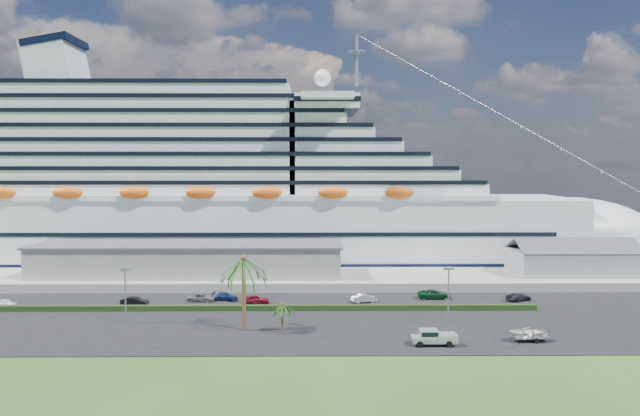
{
  "coord_description": "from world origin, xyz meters",
  "views": [
    {
      "loc": [
        -0.03,
        -83.43,
        23.62
      ],
      "look_at": [
        1.07,
        30.0,
        15.79
      ],
      "focal_mm": 35.0,
      "sensor_mm": 36.0,
      "label": 1
    }
  ],
  "objects_px": {
    "cruise_ship": "(223,194)",
    "boat_trailer": "(531,333)",
    "parked_car_3": "(225,296)",
    "pickup_truck": "(433,337)"
  },
  "relations": [
    {
      "from": "cruise_ship",
      "to": "boat_trailer",
      "type": "height_order",
      "value": "cruise_ship"
    },
    {
      "from": "parked_car_3",
      "to": "pickup_truck",
      "type": "xyz_separation_m",
      "value": [
        31.12,
        -27.35,
        0.45
      ]
    },
    {
      "from": "parked_car_3",
      "to": "cruise_ship",
      "type": "bearing_deg",
      "value": 28.87
    },
    {
      "from": "boat_trailer",
      "to": "parked_car_3",
      "type": "bearing_deg",
      "value": 149.98
    },
    {
      "from": "parked_car_3",
      "to": "boat_trailer",
      "type": "bearing_deg",
      "value": -99.57
    },
    {
      "from": "cruise_ship",
      "to": "parked_car_3",
      "type": "bearing_deg",
      "value": -81.58
    },
    {
      "from": "boat_trailer",
      "to": "pickup_truck",
      "type": "bearing_deg",
      "value": -172.99
    },
    {
      "from": "pickup_truck",
      "to": "parked_car_3",
      "type": "bearing_deg",
      "value": 138.69
    },
    {
      "from": "cruise_ship",
      "to": "pickup_truck",
      "type": "distance_m",
      "value": 78.67
    },
    {
      "from": "cruise_ship",
      "to": "pickup_truck",
      "type": "xyz_separation_m",
      "value": [
        37.08,
        -67.64,
        -15.44
      ]
    }
  ]
}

